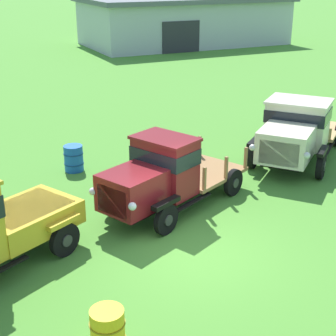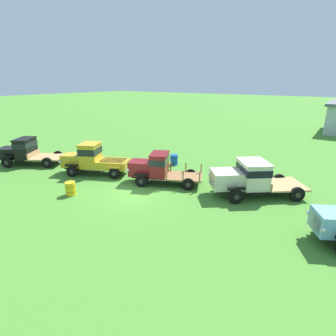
{
  "view_description": "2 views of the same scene",
  "coord_description": "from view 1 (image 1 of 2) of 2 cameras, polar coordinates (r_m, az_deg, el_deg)",
  "views": [
    {
      "loc": [
        -5.11,
        -9.31,
        6.25
      ],
      "look_at": [
        0.67,
        2.81,
        1.0
      ],
      "focal_mm": 55.0,
      "sensor_mm": 36.0,
      "label": 1
    },
    {
      "loc": [
        10.26,
        -11.0,
        6.64
      ],
      "look_at": [
        0.67,
        2.81,
        1.0
      ],
      "focal_mm": 28.0,
      "sensor_mm": 36.0,
      "label": 2
    }
  ],
  "objects": [
    {
      "name": "ground_plane",
      "position": [
        12.32,
        2.84,
        -9.15
      ],
      "size": [
        240.0,
        240.0,
        0.0
      ],
      "primitive_type": "plane",
      "color": "#47842D"
    },
    {
      "name": "oil_drum_near_fence",
      "position": [
        17.08,
        -10.41,
        1.07
      ],
      "size": [
        0.64,
        0.64,
        0.86
      ],
      "color": "#1951B2",
      "rests_on": "ground"
    },
    {
      "name": "vintage_truck_midrow_center",
      "position": [
        13.67,
        -0.86,
        -0.8
      ],
      "size": [
        5.16,
        3.57,
        2.11
      ],
      "color": "black",
      "rests_on": "ground"
    },
    {
      "name": "vintage_truck_far_side",
      "position": [
        17.78,
        13.91,
        4.08
      ],
      "size": [
        5.63,
        5.11,
        2.13
      ],
      "color": "black",
      "rests_on": "ground"
    },
    {
      "name": "oil_drum_beside_row",
      "position": [
        9.33,
        -6.71,
        -17.49
      ],
      "size": [
        0.63,
        0.63,
        0.83
      ],
      "color": "gold",
      "rests_on": "ground"
    },
    {
      "name": "farm_shed",
      "position": [
        46.12,
        1.76,
        16.03
      ],
      "size": [
        17.1,
        9.51,
        3.92
      ],
      "color": "#B2B7BC",
      "rests_on": "ground"
    }
  ]
}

